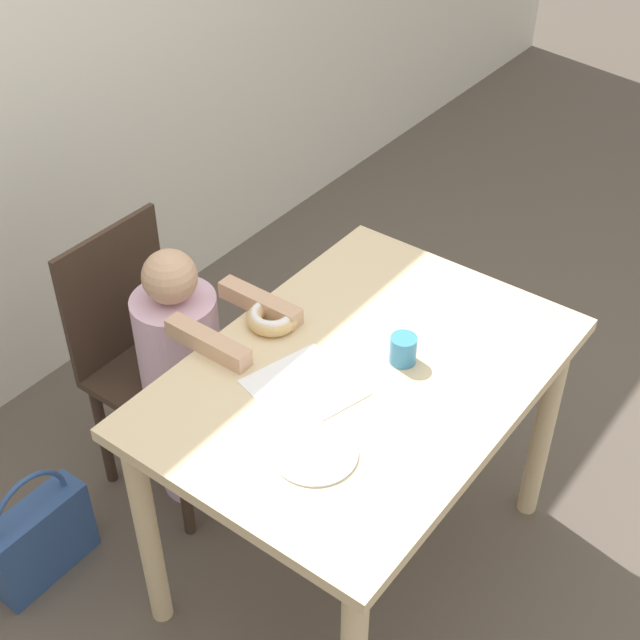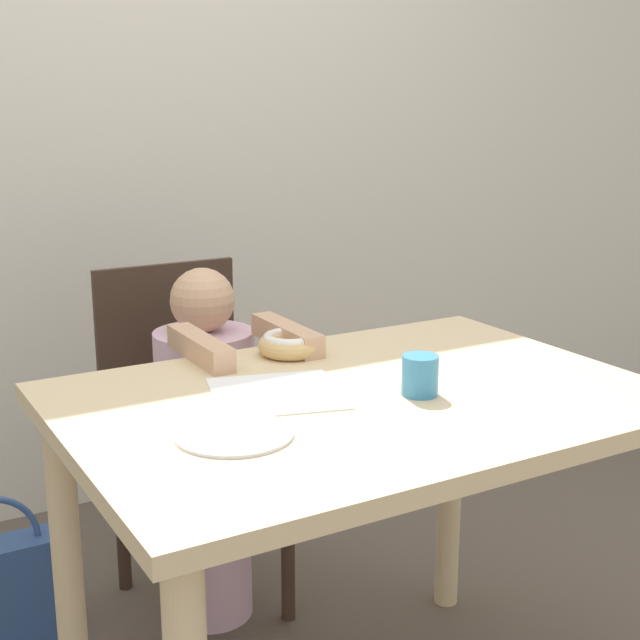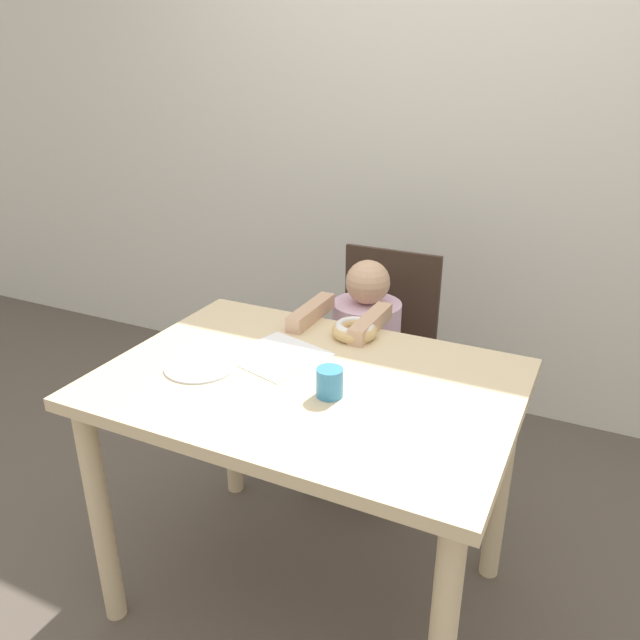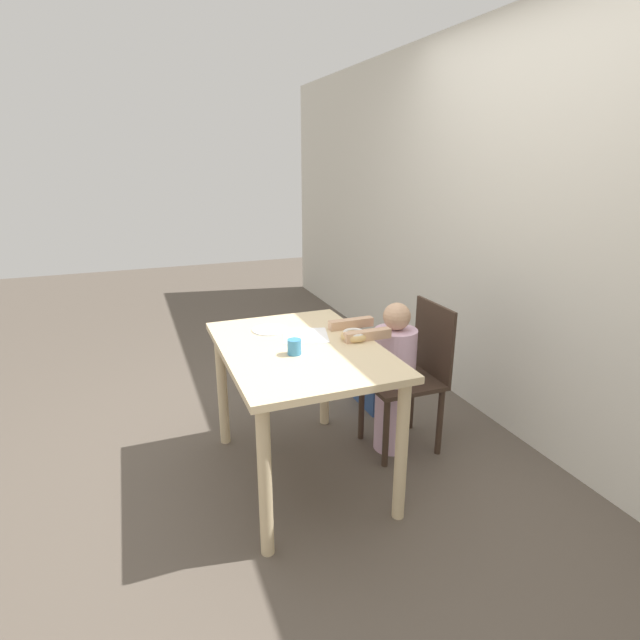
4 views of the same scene
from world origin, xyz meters
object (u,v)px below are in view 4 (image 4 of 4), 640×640
chair (411,376)px  handbag (370,387)px  child_figure (393,378)px  cup (294,347)px  donut (354,335)px

chair → handbag: (-0.52, -0.00, -0.30)m
child_figure → cup: size_ratio=11.97×
child_figure → handbag: child_figure is taller
handbag → cup: 1.22m
handbag → donut: bearing=-34.6°
chair → handbag: bearing=-179.6°
cup → child_figure: bearing=103.9°
chair → donut: (0.08, -0.42, 0.33)m
chair → cup: 0.86m
donut → handbag: donut is taller
child_figure → cup: bearing=-76.1°
child_figure → handbag: bearing=166.8°
handbag → child_figure: bearing=-13.2°
chair → child_figure: child_figure is taller
donut → cup: (0.08, -0.36, 0.01)m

